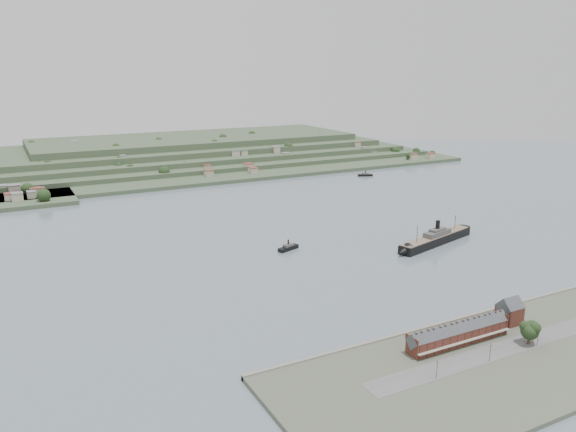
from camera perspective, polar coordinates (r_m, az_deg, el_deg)
name	(u,v)px	position (r m, az deg, el deg)	size (l,w,h in m)	color
ground	(301,245)	(408.72, 1.33, -2.97)	(1400.00, 1400.00, 0.00)	slate
near_shore	(505,358)	(273.14, 21.18, -13.28)	(220.00, 80.00, 2.60)	#4C5142
terrace_row	(458,333)	(274.98, 16.93, -11.33)	(55.60, 9.80, 11.07)	#4D261B
gabled_building	(509,311)	(302.50, 21.58, -9.00)	(10.40, 10.18, 14.09)	#4D261B
far_peninsula	(178,154)	(772.99, -11.11, 6.17)	(760.00, 309.00, 30.00)	#3B4F34
steamship	(434,240)	(422.06, 14.60, -2.33)	(85.92, 31.98, 21.02)	black
tugboat	(288,248)	(397.18, 0.03, -3.22)	(17.59, 9.97, 7.67)	black
ferry_east	(365,175)	(673.75, 7.86, 4.16)	(17.97, 11.40, 6.55)	black
fig_tree	(531,330)	(284.35, 23.45, -10.57)	(10.31, 8.93, 11.50)	#453020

